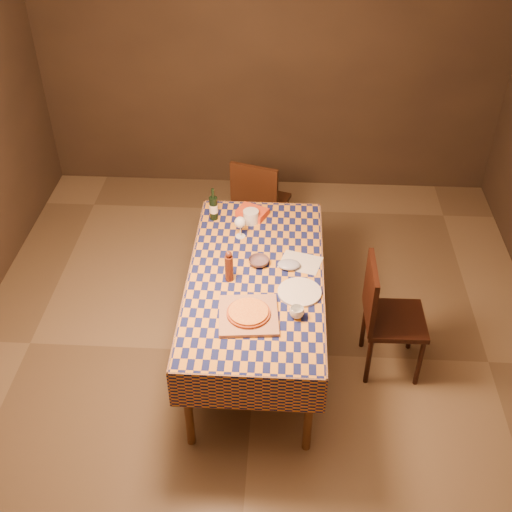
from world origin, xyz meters
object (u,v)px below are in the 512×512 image
at_px(wine_bottle, 214,208).
at_px(chair_right, 384,312).
at_px(cutting_board, 248,315).
at_px(chair_far, 259,201).
at_px(bowl, 259,262).
at_px(pizza, 248,312).
at_px(dining_table, 256,284).
at_px(white_plate, 299,292).

distance_m(wine_bottle, chair_right, 1.51).
height_order(cutting_board, chair_far, chair_far).
distance_m(cutting_board, bowl, 0.54).
height_order(cutting_board, chair_right, chair_right).
distance_m(pizza, wine_bottle, 1.14).
bearing_deg(pizza, chair_right, 21.01).
bearing_deg(chair_right, dining_table, 176.27).
height_order(bowl, chair_right, chair_right).
height_order(white_plate, chair_far, chair_far).
bearing_deg(white_plate, chair_right, 10.34).
bearing_deg(white_plate, chair_far, 103.28).
height_order(bowl, white_plate, bowl).
bearing_deg(bowl, pizza, -94.03).
bearing_deg(cutting_board, dining_table, 86.97).
height_order(dining_table, chair_right, chair_right).
relative_size(dining_table, wine_bottle, 6.88).
xyz_separation_m(bowl, chair_right, (0.89, -0.18, -0.27)).
relative_size(cutting_board, chair_far, 0.40).
bearing_deg(wine_bottle, chair_right, -29.90).
xyz_separation_m(dining_table, white_plate, (0.30, -0.17, 0.08)).
bearing_deg(wine_bottle, pizza, -72.69).
relative_size(pizza, chair_far, 0.36).
distance_m(pizza, chair_right, 1.04).
bearing_deg(pizza, dining_table, 86.97).
xyz_separation_m(cutting_board, bowl, (0.04, 0.54, 0.01)).
height_order(wine_bottle, chair_right, wine_bottle).
height_order(dining_table, pizza, pizza).
distance_m(cutting_board, chair_right, 1.03).
bearing_deg(cutting_board, chair_far, 90.86).
distance_m(dining_table, chair_right, 0.93).
xyz_separation_m(pizza, white_plate, (0.33, 0.25, -0.03)).
height_order(dining_table, cutting_board, cutting_board).
bearing_deg(wine_bottle, chair_far, 64.25).
xyz_separation_m(cutting_board, white_plate, (0.33, 0.25, -0.00)).
height_order(dining_table, bowl, bowl).
height_order(bowl, chair_far, chair_far).
height_order(pizza, wine_bottle, wine_bottle).
relative_size(pizza, bowl, 2.33).
xyz_separation_m(dining_table, pizza, (-0.02, -0.42, 0.11)).
relative_size(cutting_board, chair_right, 0.40).
relative_size(pizza, white_plate, 1.15).
xyz_separation_m(white_plate, chair_far, (-0.35, 1.49, -0.26)).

